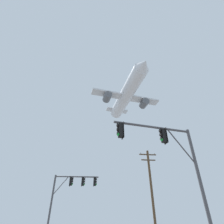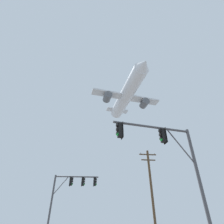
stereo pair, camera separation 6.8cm
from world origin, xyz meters
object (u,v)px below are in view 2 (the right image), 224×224
object	(u,v)px
signal_pole_far	(71,188)
utility_pole	(151,187)
airplane	(127,95)
signal_pole_near	(168,152)

from	to	relation	value
signal_pole_far	utility_pole	world-z (taller)	utility_pole
utility_pole	airplane	world-z (taller)	airplane
signal_pole_near	utility_pole	xyz separation A→B (m)	(2.28, 11.43, -0.05)
airplane	signal_pole_far	bearing A→B (deg)	-118.64
signal_pole_near	airplane	world-z (taller)	airplane
signal_pole_far	airplane	world-z (taller)	airplane
signal_pole_near	signal_pole_far	bearing A→B (deg)	120.33
signal_pole_near	airplane	size ratio (longest dim) A/B	0.24
utility_pole	airplane	distance (m)	36.56
utility_pole	airplane	size ratio (longest dim) A/B	0.34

